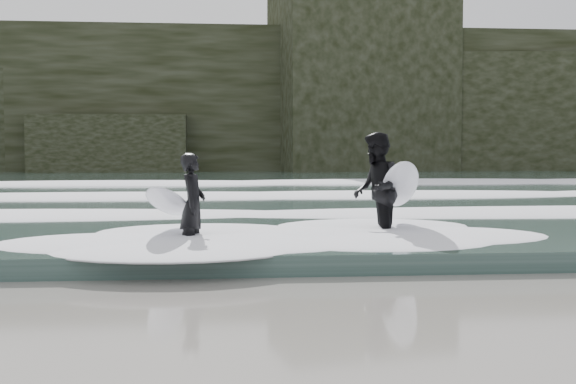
# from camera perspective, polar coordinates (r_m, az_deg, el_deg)

# --- Properties ---
(ground) EXTENTS (120.00, 120.00, 0.00)m
(ground) POSITION_cam_1_polar(r_m,az_deg,el_deg) (6.69, 0.66, -11.36)
(ground) COLOR #7C7354
(ground) RESTS_ON ground
(sea) EXTENTS (90.00, 52.00, 0.30)m
(sea) POSITION_cam_1_polar(r_m,az_deg,el_deg) (35.48, -4.11, 0.78)
(sea) COLOR #304842
(sea) RESTS_ON ground
(headland) EXTENTS (70.00, 9.00, 10.00)m
(headland) POSITION_cam_1_polar(r_m,az_deg,el_deg) (52.55, -4.48, 6.88)
(headland) COLOR black
(headland) RESTS_ON ground
(foam_near) EXTENTS (60.00, 3.20, 0.20)m
(foam_near) POSITION_cam_1_polar(r_m,az_deg,el_deg) (15.51, -2.72, -1.50)
(foam_near) COLOR white
(foam_near) RESTS_ON sea
(foam_mid) EXTENTS (60.00, 4.00, 0.24)m
(foam_mid) POSITION_cam_1_polar(r_m,az_deg,el_deg) (22.49, -3.49, 0.03)
(foam_mid) COLOR white
(foam_mid) RESTS_ON sea
(foam_far) EXTENTS (60.00, 4.80, 0.30)m
(foam_far) POSITION_cam_1_polar(r_m,az_deg,el_deg) (31.47, -3.97, 1.01)
(foam_far) COLOR white
(foam_far) RESTS_ON sea
(surfer_left) EXTENTS (1.05, 2.22, 1.65)m
(surfer_left) POSITION_cam_1_polar(r_m,az_deg,el_deg) (11.75, -8.07, -0.94)
(surfer_left) COLOR black
(surfer_left) RESTS_ON ground
(surfer_right) EXTENTS (1.35, 2.25, 2.02)m
(surfer_right) POSITION_cam_1_polar(r_m,az_deg,el_deg) (12.66, 7.16, 0.19)
(surfer_right) COLOR black
(surfer_right) RESTS_ON ground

